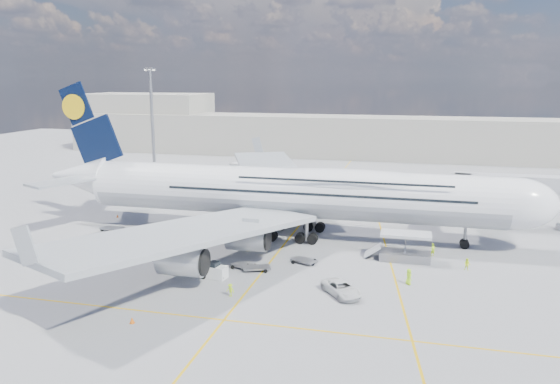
% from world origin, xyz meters
% --- Properties ---
extents(ground, '(300.00, 300.00, 0.00)m').
position_xyz_m(ground, '(0.00, 0.00, 0.00)').
color(ground, gray).
rests_on(ground, ground).
extents(taxi_line_main, '(0.25, 220.00, 0.01)m').
position_xyz_m(taxi_line_main, '(0.00, 0.00, 0.01)').
color(taxi_line_main, '#DEA90B').
rests_on(taxi_line_main, ground).
extents(taxi_line_cross, '(120.00, 0.25, 0.01)m').
position_xyz_m(taxi_line_cross, '(0.00, -20.00, 0.01)').
color(taxi_line_cross, '#DEA90B').
rests_on(taxi_line_cross, ground).
extents(taxi_line_diag, '(14.16, 99.06, 0.01)m').
position_xyz_m(taxi_line_diag, '(14.00, 10.00, 0.01)').
color(taxi_line_diag, '#DEA90B').
rests_on(taxi_line_diag, ground).
extents(airliner, '(77.26, 79.15, 23.71)m').
position_xyz_m(airliner, '(0.26, 10.00, 6.87)').
color(airliner, white).
rests_on(airliner, ground).
extents(jet_bridge, '(18.80, 12.10, 8.50)m').
position_xyz_m(jet_bridge, '(29.81, 20.94, 6.85)').
color(jet_bridge, '#B7B7BC').
rests_on(jet_bridge, ground).
extents(cargo_loader, '(8.53, 3.20, 3.67)m').
position_xyz_m(cargo_loader, '(16.82, 2.89, 1.25)').
color(cargo_loader, silver).
rests_on(cargo_loader, ground).
extents(light_mast, '(3.00, 0.70, 25.50)m').
position_xyz_m(light_mast, '(-40.00, 45.00, 13.21)').
color(light_mast, gray).
rests_on(light_mast, ground).
extents(terminal, '(180.00, 16.00, 12.00)m').
position_xyz_m(terminal, '(0.00, 95.00, 6.00)').
color(terminal, '#B2AD9E').
rests_on(terminal, ground).
extents(hangar, '(40.00, 22.00, 18.00)m').
position_xyz_m(hangar, '(-70.00, 100.00, 9.00)').
color(hangar, '#B2AD9E').
rests_on(hangar, ground).
extents(tree_line, '(160.00, 6.00, 8.00)m').
position_xyz_m(tree_line, '(40.00, 140.00, 4.00)').
color(tree_line, '#193814').
rests_on(tree_line, ground).
extents(dolly_row_a, '(3.78, 2.81, 0.50)m').
position_xyz_m(dolly_row_a, '(-24.91, -9.73, 0.38)').
color(dolly_row_a, gray).
rests_on(dolly_row_a, ground).
extents(dolly_row_b, '(3.05, 2.25, 0.40)m').
position_xyz_m(dolly_row_b, '(-16.40, -4.55, 0.31)').
color(dolly_row_b, gray).
rests_on(dolly_row_b, ground).
extents(dolly_row_c, '(3.62, 2.75, 0.47)m').
position_xyz_m(dolly_row_c, '(-2.60, -5.29, 0.37)').
color(dolly_row_c, gray).
rests_on(dolly_row_c, ground).
extents(dolly_back, '(3.45, 1.91, 0.50)m').
position_xyz_m(dolly_back, '(-27.82, 5.98, 0.39)').
color(dolly_back, gray).
rests_on(dolly_back, ground).
extents(dolly_nose_far, '(3.64, 2.93, 0.47)m').
position_xyz_m(dolly_nose_far, '(4.34, -1.56, 0.36)').
color(dolly_nose_far, gray).
rests_on(dolly_nose_far, ground).
extents(dolly_nose_near, '(3.80, 2.99, 0.49)m').
position_xyz_m(dolly_nose_near, '(-0.85, -5.66, 0.38)').
color(dolly_nose_near, gray).
rests_on(dolly_nose_near, ground).
extents(baggage_tug, '(3.40, 2.02, 1.99)m').
position_xyz_m(baggage_tug, '(-5.06, -9.39, 0.88)').
color(baggage_tug, silver).
rests_on(baggage_tug, ground).
extents(catering_truck_inner, '(7.22, 2.92, 4.29)m').
position_xyz_m(catering_truck_inner, '(-12.45, 27.42, 2.02)').
color(catering_truck_inner, gray).
rests_on(catering_truck_inner, ground).
extents(catering_truck_outer, '(7.30, 4.19, 4.09)m').
position_xyz_m(catering_truck_outer, '(-20.25, 50.48, 1.90)').
color(catering_truck_outer, gray).
rests_on(catering_truck_outer, ground).
extents(service_van, '(5.46, 5.93, 1.54)m').
position_xyz_m(service_van, '(10.46, -10.93, 0.77)').
color(service_van, silver).
rests_on(service_van, ground).
extents(crew_nose, '(0.77, 0.73, 1.77)m').
position_xyz_m(crew_nose, '(20.61, 5.44, 0.88)').
color(crew_nose, '#C0F419').
rests_on(crew_nose, ground).
extents(crew_loader, '(0.89, 0.77, 1.57)m').
position_xyz_m(crew_loader, '(24.61, 0.66, 0.78)').
color(crew_loader, '#E4FD1A').
rests_on(crew_loader, ground).
extents(crew_wing, '(0.71, 1.05, 1.65)m').
position_xyz_m(crew_wing, '(-16.87, -0.48, 0.82)').
color(crew_wing, '#B0FF1A').
rests_on(crew_wing, ground).
extents(crew_van, '(1.01, 1.12, 1.92)m').
position_xyz_m(crew_van, '(17.61, -5.89, 0.96)').
color(crew_van, '#A9EF19').
rests_on(crew_van, ground).
extents(crew_tug, '(1.06, 0.74, 1.49)m').
position_xyz_m(crew_tug, '(-1.31, -14.23, 0.75)').
color(crew_tug, '#C2EF19').
rests_on(crew_tug, ground).
extents(cone_wing_left_inner, '(0.39, 0.39, 0.50)m').
position_xyz_m(cone_wing_left_inner, '(-13.34, 31.46, 0.24)').
color(cone_wing_left_inner, '#DA590B').
rests_on(cone_wing_left_inner, ground).
extents(cone_wing_left_outer, '(0.45, 0.45, 0.57)m').
position_xyz_m(cone_wing_left_outer, '(-11.22, 31.45, 0.27)').
color(cone_wing_left_outer, '#DA590B').
rests_on(cone_wing_left_outer, ground).
extents(cone_wing_right_inner, '(0.38, 0.38, 0.48)m').
position_xyz_m(cone_wing_right_inner, '(-4.76, -9.32, 0.23)').
color(cone_wing_right_inner, '#DA590B').
rests_on(cone_wing_right_inner, ground).
extents(cone_wing_right_outer, '(0.50, 0.50, 0.64)m').
position_xyz_m(cone_wing_right_outer, '(-8.50, -22.85, 0.31)').
color(cone_wing_right_outer, '#DA590B').
rests_on(cone_wing_right_outer, ground).
extents(cone_tail, '(0.41, 0.41, 0.52)m').
position_xyz_m(cone_tail, '(-31.34, 13.60, 0.25)').
color(cone_tail, '#DA590B').
rests_on(cone_tail, ground).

